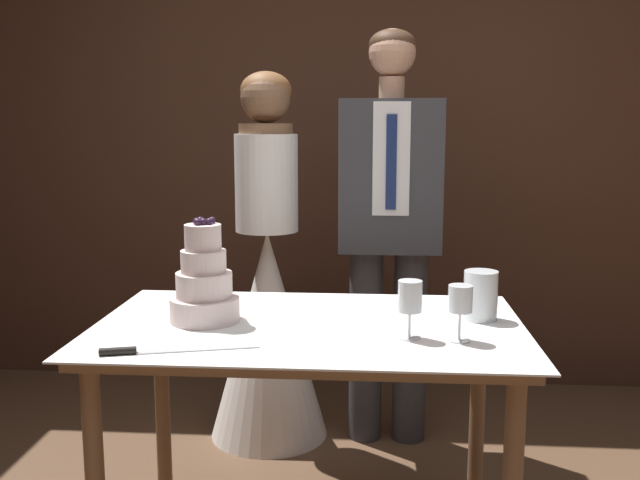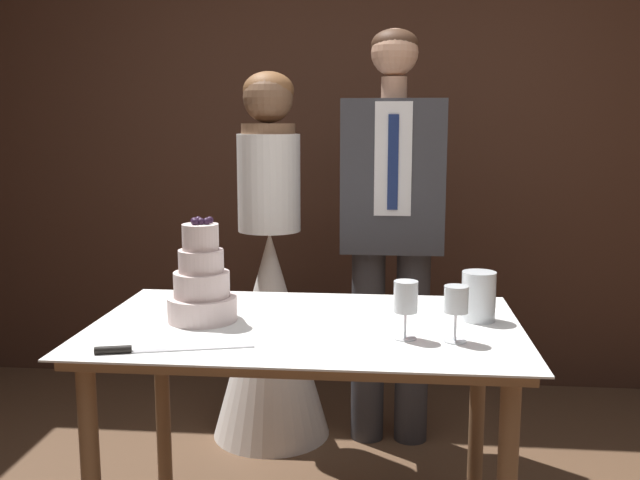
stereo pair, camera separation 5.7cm
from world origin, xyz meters
name	(u,v)px [view 1 (the left image)]	position (x,y,z in m)	size (l,w,h in m)	color
wall_back	(359,124)	(0.00, 2.03, 1.43)	(5.33, 0.12, 2.87)	#472B1E
cake_table	(309,352)	(-0.12, 0.28, 0.71)	(1.36, 0.84, 0.80)	brown
tiered_cake	(204,285)	(-0.46, 0.29, 0.92)	(0.22, 0.22, 0.34)	beige
cake_knife	(149,351)	(-0.54, -0.04, 0.81)	(0.43, 0.13, 0.02)	silver
wine_glass_near	(410,299)	(0.19, 0.15, 0.92)	(0.07, 0.07, 0.18)	silver
wine_glass_middle	(460,302)	(0.34, 0.14, 0.92)	(0.07, 0.07, 0.17)	silver
hurricane_candle	(480,297)	(0.43, 0.38, 0.88)	(0.11, 0.11, 0.16)	silver
bride	(268,305)	(-0.39, 1.22, 0.62)	(0.54, 0.54, 1.66)	white
groom	(390,217)	(0.15, 1.22, 1.03)	(0.44, 0.25, 1.83)	#38383D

